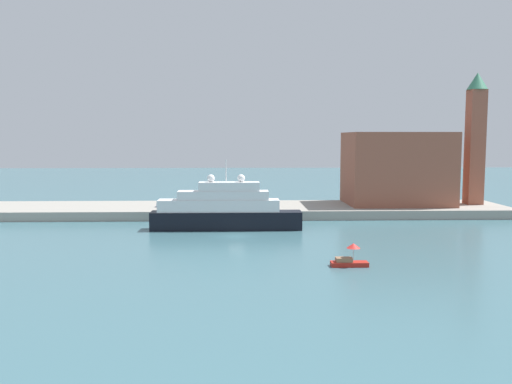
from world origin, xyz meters
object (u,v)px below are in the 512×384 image
Objects in this scene: large_yacht at (224,210)px; harbor_building at (397,168)px; bell_tower at (475,134)px; parked_car at (168,204)px; small_motorboat at (349,259)px; person_figure at (185,203)px; mooring_bollard at (270,208)px.

harbor_building is (35.65, 20.63, 6.00)m from large_yacht.
large_yacht is 56.86m from bell_tower.
large_yacht is 5.80× the size of parked_car.
harbor_building is (19.65, 47.88, 8.37)m from small_motorboat.
large_yacht is at bearing -55.23° from parked_car.
large_yacht is at bearing -62.71° from person_figure.
bell_tower reaches higher than small_motorboat.
small_motorboat is 49.57m from person_figure.
bell_tower reaches higher than harbor_building.
mooring_bollard is at bearing 51.66° from large_yacht.
harbor_building reaches higher than mooring_bollard.
small_motorboat is at bearing -112.32° from harbor_building.
bell_tower is 65.14m from parked_car.
parked_car is (-47.51, -3.55, -6.95)m from harbor_building.
bell_tower is at bearing 52.77° from small_motorboat.
harbor_building is 29.89m from mooring_bollard.
bell_tower is (16.05, -0.90, 7.07)m from harbor_building.
person_figure is (-8.23, 15.96, -0.66)m from large_yacht.
small_motorboat is 5.09× the size of mooring_bollard.
person_figure is (-24.23, 43.21, 1.71)m from small_motorboat.
parked_car reaches higher than small_motorboat.
harbor_building is at bearing 30.06° from large_yacht.
small_motorboat is 52.37m from parked_car.
small_motorboat is 1.02× the size of parked_car.
mooring_bollard is at bearing -159.81° from harbor_building.
bell_tower is 61.60m from person_figure.
person_figure is at bearing 119.28° from small_motorboat.
small_motorboat is 38.64m from mooring_bollard.
large_yacht is 0.94× the size of bell_tower.
large_yacht is at bearing -128.34° from mooring_bollard.
harbor_building is 23.53× the size of mooring_bollard.
mooring_bollard is at bearing -17.71° from parked_car.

